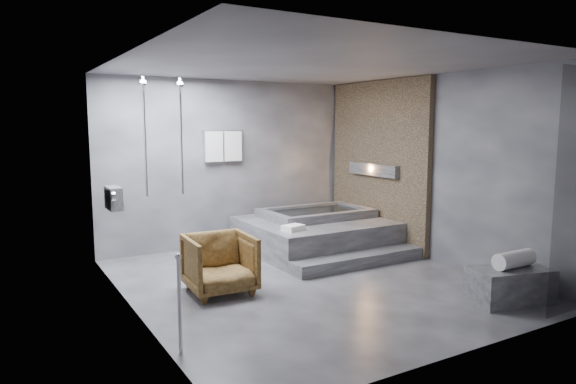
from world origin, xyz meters
TOP-DOWN VIEW (x-y plane):
  - room at (0.40, 0.24)m, footprint 5.00×5.04m
  - tub_deck at (1.05, 1.45)m, footprint 2.20×2.00m
  - tub_step at (1.05, 0.27)m, footprint 2.20×0.36m
  - concrete_bench at (1.60, -1.84)m, footprint 1.01×0.71m
  - driftwood_chair at (-1.17, 0.20)m, footprint 0.82×0.85m
  - rolled_towel at (1.64, -1.85)m, footprint 0.55×0.20m
  - deck_towel at (0.29, 0.90)m, footprint 0.35×0.29m

SIDE VIEW (x-z plane):
  - tub_step at x=1.05m, z-range 0.00..0.18m
  - concrete_bench at x=1.60m, z-range 0.00..0.41m
  - tub_deck at x=1.05m, z-range 0.00..0.50m
  - driftwood_chair at x=-1.17m, z-range 0.00..0.73m
  - rolled_towel at x=1.64m, z-range 0.41..0.61m
  - deck_towel at x=0.29m, z-range 0.50..0.58m
  - room at x=0.40m, z-range 0.32..3.14m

